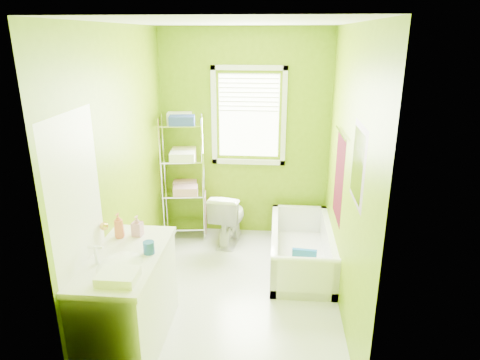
# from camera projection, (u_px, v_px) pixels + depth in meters

# --- Properties ---
(ground) EXTENTS (2.90, 2.90, 0.00)m
(ground) POSITION_uv_depth(u_px,v_px,m) (233.00, 291.00, 4.40)
(ground) COLOR silver
(ground) RESTS_ON ground
(room_envelope) EXTENTS (2.14, 2.94, 2.62)m
(room_envelope) POSITION_uv_depth(u_px,v_px,m) (232.00, 145.00, 3.90)
(room_envelope) COLOR #698E06
(room_envelope) RESTS_ON ground
(window) EXTENTS (0.92, 0.05, 1.22)m
(window) POSITION_uv_depth(u_px,v_px,m) (249.00, 111.00, 5.22)
(window) COLOR white
(window) RESTS_ON ground
(door) EXTENTS (0.09, 0.80, 2.00)m
(door) POSITION_uv_depth(u_px,v_px,m) (82.00, 244.00, 3.23)
(door) COLOR white
(door) RESTS_ON ground
(right_wall_decor) EXTENTS (0.04, 1.48, 1.17)m
(right_wall_decor) POSITION_uv_depth(u_px,v_px,m) (346.00, 172.00, 3.87)
(right_wall_decor) COLOR #460812
(right_wall_decor) RESTS_ON ground
(bathtub) EXTENTS (0.67, 1.44, 0.47)m
(bathtub) POSITION_uv_depth(u_px,v_px,m) (301.00, 254.00, 4.83)
(bathtub) COLOR white
(bathtub) RESTS_ON ground
(toilet) EXTENTS (0.47, 0.71, 0.68)m
(toilet) POSITION_uv_depth(u_px,v_px,m) (229.00, 217.00, 5.34)
(toilet) COLOR white
(toilet) RESTS_ON ground
(vanity) EXTENTS (0.58, 1.12, 1.07)m
(vanity) POSITION_uv_depth(u_px,v_px,m) (128.00, 298.00, 3.51)
(vanity) COLOR white
(vanity) RESTS_ON ground
(wire_shelf_unit) EXTENTS (0.57, 0.46, 1.60)m
(wire_shelf_unit) POSITION_uv_depth(u_px,v_px,m) (185.00, 164.00, 5.31)
(wire_shelf_unit) COLOR silver
(wire_shelf_unit) RESTS_ON ground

